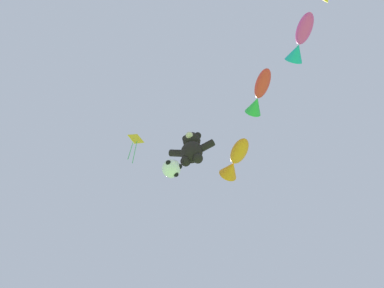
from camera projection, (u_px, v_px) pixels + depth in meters
teddy_bear_kite at (192, 148)px, 13.69m from camera, size 2.20×0.97×2.23m
soccer_ball_kite at (172, 168)px, 12.72m from camera, size 0.89×0.88×0.82m
fish_kite_tangerine at (235, 160)px, 14.70m from camera, size 1.98×2.37×0.93m
fish_kite_crimson at (259, 95)px, 13.82m from camera, size 1.65×2.31×0.78m
fish_kite_magenta at (300, 41)px, 11.45m from camera, size 1.35×1.91×0.70m
diamond_kite at (135, 141)px, 16.05m from camera, size 0.70×0.75×2.62m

